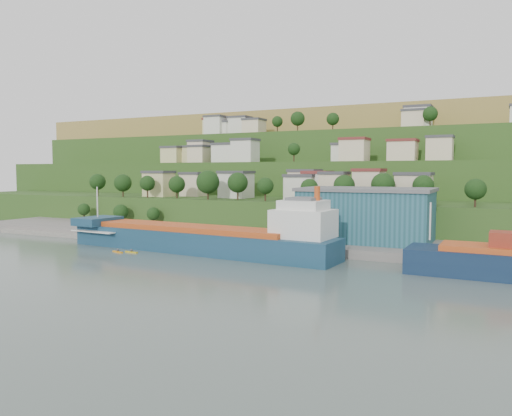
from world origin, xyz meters
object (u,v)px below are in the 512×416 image
Objects in this scene: cargo_ship_near at (205,240)px; warehouse at (366,214)px; kayak_orange at (118,251)px; caravan at (89,226)px.

warehouse is (32.03, 21.85, 5.61)m from cargo_ship_near.
kayak_orange is at bearing -150.00° from cargo_ship_near.
warehouse is 59.46m from kayak_orange.
warehouse reaches higher than kayak_orange.
warehouse is 8.93× the size of kayak_orange.
cargo_ship_near reaches higher than caravan.
warehouse is at bearing 46.71° from kayak_orange.
warehouse is at bearing 38.13° from cargo_ship_near.
cargo_ship_near reaches higher than kayak_orange.
kayak_orange is (-50.21, -30.78, -8.18)m from warehouse.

